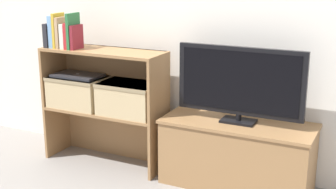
{
  "coord_description": "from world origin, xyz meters",
  "views": [
    {
      "loc": [
        1.34,
        -2.58,
        1.42
      ],
      "look_at": [
        0.0,
        0.16,
        0.58
      ],
      "focal_mm": 50.0,
      "sensor_mm": 36.0,
      "label": 1
    }
  ],
  "objects_px": {
    "tv_stand": "(237,154)",
    "book_mustard": "(58,30)",
    "book_crimson": "(70,36)",
    "storage_basket_right": "(129,97)",
    "book_tan": "(62,33)",
    "storage_basket_left": "(79,90)",
    "book_forest": "(73,31)",
    "book_skyblue": "(55,31)",
    "tv": "(240,83)",
    "book_charcoal": "(51,35)",
    "book_ivory": "(66,36)",
    "laptop": "(78,75)",
    "book_maroon": "(77,37)"
  },
  "relations": [
    {
      "from": "laptop",
      "to": "book_ivory",
      "type": "bearing_deg",
      "value": -137.58
    },
    {
      "from": "book_maroon",
      "to": "storage_basket_right",
      "type": "xyz_separation_m",
      "value": [
        0.4,
        0.04,
        -0.41
      ]
    },
    {
      "from": "tv_stand",
      "to": "book_mustard",
      "type": "height_order",
      "value": "book_mustard"
    },
    {
      "from": "book_crimson",
      "to": "tv_stand",
      "type": "bearing_deg",
      "value": 4.73
    },
    {
      "from": "book_skyblue",
      "to": "book_maroon",
      "type": "height_order",
      "value": "book_skyblue"
    },
    {
      "from": "book_skyblue",
      "to": "storage_basket_right",
      "type": "bearing_deg",
      "value": 4.38
    },
    {
      "from": "book_mustard",
      "to": "laptop",
      "type": "relative_size",
      "value": 0.7
    },
    {
      "from": "book_mustard",
      "to": "storage_basket_right",
      "type": "height_order",
      "value": "book_mustard"
    },
    {
      "from": "book_tan",
      "to": "book_forest",
      "type": "relative_size",
      "value": 0.87
    },
    {
      "from": "tv_stand",
      "to": "book_skyblue",
      "type": "distance_m",
      "value": 1.56
    },
    {
      "from": "tv",
      "to": "book_ivory",
      "type": "height_order",
      "value": "book_ivory"
    },
    {
      "from": "book_tan",
      "to": "book_forest",
      "type": "height_order",
      "value": "book_forest"
    },
    {
      "from": "tv",
      "to": "book_tan",
      "type": "height_order",
      "value": "book_tan"
    },
    {
      "from": "book_mustard",
      "to": "book_tan",
      "type": "distance_m",
      "value": 0.03
    },
    {
      "from": "tv_stand",
      "to": "book_ivory",
      "type": "relative_size",
      "value": 5.57
    },
    {
      "from": "book_charcoal",
      "to": "book_ivory",
      "type": "relative_size",
      "value": 0.97
    },
    {
      "from": "book_ivory",
      "to": "laptop",
      "type": "bearing_deg",
      "value": 42.42
    },
    {
      "from": "book_ivory",
      "to": "book_crimson",
      "type": "height_order",
      "value": "book_crimson"
    },
    {
      "from": "book_mustard",
      "to": "book_ivory",
      "type": "bearing_deg",
      "value": 0.0
    },
    {
      "from": "book_crimson",
      "to": "laptop",
      "type": "bearing_deg",
      "value": 72.61
    },
    {
      "from": "book_crimson",
      "to": "book_tan",
      "type": "bearing_deg",
      "value": 180.0
    },
    {
      "from": "tv_stand",
      "to": "storage_basket_right",
      "type": "height_order",
      "value": "storage_basket_right"
    },
    {
      "from": "book_maroon",
      "to": "storage_basket_left",
      "type": "xyz_separation_m",
      "value": [
        -0.04,
        0.04,
        -0.41
      ]
    },
    {
      "from": "book_skyblue",
      "to": "book_mustard",
      "type": "distance_m",
      "value": 0.03
    },
    {
      "from": "book_charcoal",
      "to": "book_maroon",
      "type": "distance_m",
      "value": 0.23
    },
    {
      "from": "book_crimson",
      "to": "book_mustard",
      "type": "bearing_deg",
      "value": 180.0
    },
    {
      "from": "book_charcoal",
      "to": "storage_basket_left",
      "type": "height_order",
      "value": "book_charcoal"
    },
    {
      "from": "book_tan",
      "to": "storage_basket_left",
      "type": "relative_size",
      "value": 0.53
    },
    {
      "from": "book_crimson",
      "to": "book_forest",
      "type": "height_order",
      "value": "book_forest"
    },
    {
      "from": "book_tan",
      "to": "book_charcoal",
      "type": "bearing_deg",
      "value": 180.0
    },
    {
      "from": "book_ivory",
      "to": "storage_basket_left",
      "type": "bearing_deg",
      "value": 42.42
    },
    {
      "from": "storage_basket_right",
      "to": "storage_basket_left",
      "type": "bearing_deg",
      "value": 180.0
    },
    {
      "from": "book_charcoal",
      "to": "book_skyblue",
      "type": "distance_m",
      "value": 0.05
    },
    {
      "from": "storage_basket_left",
      "to": "tv",
      "type": "bearing_deg",
      "value": 2.61
    },
    {
      "from": "book_crimson",
      "to": "storage_basket_left",
      "type": "height_order",
      "value": "book_crimson"
    },
    {
      "from": "book_crimson",
      "to": "laptop",
      "type": "xyz_separation_m",
      "value": [
        0.01,
        0.04,
        -0.3
      ]
    },
    {
      "from": "tv",
      "to": "laptop",
      "type": "bearing_deg",
      "value": -177.39
    },
    {
      "from": "book_charcoal",
      "to": "book_forest",
      "type": "height_order",
      "value": "book_forest"
    },
    {
      "from": "tv_stand",
      "to": "book_charcoal",
      "type": "distance_m",
      "value": 1.58
    },
    {
      "from": "book_maroon",
      "to": "storage_basket_right",
      "type": "height_order",
      "value": "book_maroon"
    },
    {
      "from": "book_maroon",
      "to": "storage_basket_left",
      "type": "relative_size",
      "value": 0.41
    },
    {
      "from": "storage_basket_left",
      "to": "laptop",
      "type": "height_order",
      "value": "laptop"
    },
    {
      "from": "tv",
      "to": "book_forest",
      "type": "bearing_deg",
      "value": -175.23
    },
    {
      "from": "book_skyblue",
      "to": "storage_basket_left",
      "type": "distance_m",
      "value": 0.46
    },
    {
      "from": "book_crimson",
      "to": "book_forest",
      "type": "relative_size",
      "value": 0.73
    },
    {
      "from": "tv_stand",
      "to": "storage_basket_right",
      "type": "bearing_deg",
      "value": -175.82
    },
    {
      "from": "storage_basket_right",
      "to": "laptop",
      "type": "xyz_separation_m",
      "value": [
        -0.44,
        -0.0,
        0.11
      ]
    },
    {
      "from": "book_tan",
      "to": "storage_basket_left",
      "type": "distance_m",
      "value": 0.44
    },
    {
      "from": "book_tan",
      "to": "storage_basket_left",
      "type": "bearing_deg",
      "value": 27.43
    },
    {
      "from": "book_charcoal",
      "to": "book_forest",
      "type": "distance_m",
      "value": 0.21
    }
  ]
}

